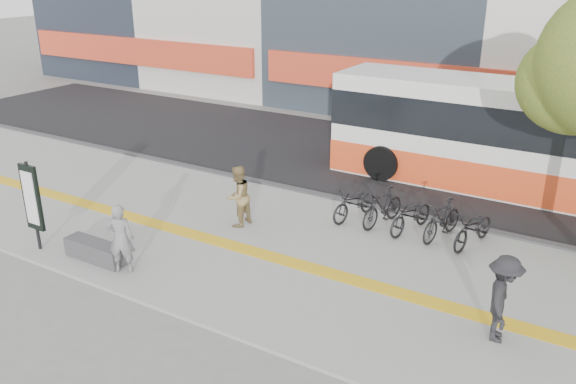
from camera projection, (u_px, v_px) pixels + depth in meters
The scene contains 12 objects.
ground at pixel (219, 269), 13.43m from camera, with size 120.00×120.00×0.00m, color slate.
sidewalk at pixel (255, 242), 14.61m from camera, with size 40.00×7.00×0.08m, color gray.
tactile_strip at pixel (244, 249), 14.20m from camera, with size 40.00×0.45×0.01m, color gold.
street at pixel (376, 161), 20.60m from camera, with size 40.00×8.00×0.06m, color black.
curb at pixel (322, 196), 17.39m from camera, with size 40.00×0.25×0.14m, color #373739.
bench at pixel (96, 251), 13.61m from camera, with size 1.60×0.45×0.45m, color #373739.
signboard at pixel (32, 199), 13.74m from camera, with size 0.55×0.10×2.20m.
bus at pixel (534, 144), 17.20m from camera, with size 11.97×2.84×3.19m.
bicycle_row at pixel (411, 214), 14.95m from camera, with size 4.12×1.82×1.01m.
seated_woman at pixel (121, 238), 12.90m from camera, with size 0.59×0.38×1.61m, color black.
pedestrian_tan at pixel (238, 196), 15.20m from camera, with size 0.78×0.61×1.61m, color olive.
pedestrian_dark at pixel (503, 299), 10.54m from camera, with size 1.08×0.62×1.67m, color black.
Camera 1 is at (7.46, -9.36, 6.54)m, focal length 36.96 mm.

